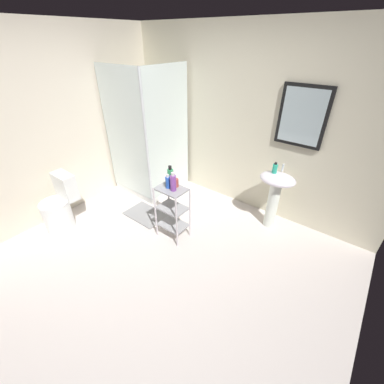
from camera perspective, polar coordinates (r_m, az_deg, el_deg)
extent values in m
cube|color=silver|center=(3.15, -8.91, -15.65)|extent=(4.20, 4.20, 0.02)
cube|color=beige|center=(3.76, 10.58, 15.35)|extent=(4.20, 0.10, 2.50)
cube|color=black|center=(3.34, 23.94, 15.49)|extent=(0.56, 0.03, 0.72)
cube|color=silver|center=(3.32, 23.84, 15.44)|extent=(0.48, 0.01, 0.64)
cube|color=beige|center=(3.90, -30.43, 12.16)|extent=(0.10, 4.20, 2.50)
cube|color=white|center=(4.57, -8.96, 2.15)|extent=(0.90, 0.90, 0.10)
cube|color=silver|center=(3.90, -15.02, 12.30)|extent=(0.90, 0.02, 1.90)
cube|color=silver|center=(3.86, -5.42, 13.06)|extent=(0.02, 0.90, 1.90)
cylinder|color=silver|center=(3.57, -10.39, 11.05)|extent=(0.04, 0.04, 1.90)
cylinder|color=silver|center=(4.54, -9.01, 2.72)|extent=(0.08, 0.08, 0.00)
cylinder|color=white|center=(3.58, 17.88, -2.83)|extent=(0.15, 0.15, 0.68)
ellipsoid|color=white|center=(3.38, 19.00, 2.82)|extent=(0.46, 0.37, 0.13)
cylinder|color=silver|center=(3.43, 20.06, 5.25)|extent=(0.03, 0.03, 0.10)
cylinder|color=white|center=(3.91, -28.32, -4.86)|extent=(0.37, 0.37, 0.40)
torus|color=white|center=(3.79, -29.13, -2.24)|extent=(0.37, 0.37, 0.04)
cube|color=white|center=(3.78, -26.97, 1.24)|extent=(0.35, 0.17, 0.36)
cylinder|color=silver|center=(3.25, -8.35, -4.70)|extent=(0.02, 0.02, 0.74)
cylinder|color=silver|center=(3.05, -3.54, -7.23)|extent=(0.02, 0.02, 0.74)
cylinder|color=silver|center=(3.40, -5.26, -2.66)|extent=(0.02, 0.02, 0.74)
cylinder|color=silver|center=(3.21, -0.49, -4.92)|extent=(0.02, 0.02, 0.74)
cube|color=#99999E|center=(3.34, -4.31, -7.43)|extent=(0.36, 0.26, 0.02)
cube|color=#99999E|center=(3.17, -4.51, -3.67)|extent=(0.36, 0.26, 0.02)
cube|color=#99999E|center=(3.02, -4.73, 0.65)|extent=(0.36, 0.26, 0.02)
cylinder|color=#2DBC99|center=(3.35, 18.42, 5.10)|extent=(0.06, 0.06, 0.12)
cylinder|color=black|center=(3.32, 18.63, 6.19)|extent=(0.03, 0.03, 0.02)
cylinder|color=#339C5D|center=(3.08, -4.95, 3.55)|extent=(0.07, 0.07, 0.19)
cylinder|color=black|center=(3.02, -5.06, 5.56)|extent=(0.04, 0.04, 0.05)
cylinder|color=blue|center=(3.00, -5.54, 2.17)|extent=(0.06, 0.06, 0.14)
cylinder|color=white|center=(2.95, -5.63, 3.69)|extent=(0.03, 0.03, 0.04)
cylinder|color=purple|center=(2.93, -4.34, 2.04)|extent=(0.07, 0.07, 0.20)
cylinder|color=silver|center=(2.87, -4.43, 4.10)|extent=(0.04, 0.04, 0.04)
cylinder|color=#B24742|center=(3.03, -3.70, 2.12)|extent=(0.07, 0.07, 0.10)
cube|color=gray|center=(3.85, -10.55, -5.05)|extent=(0.60, 0.40, 0.02)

